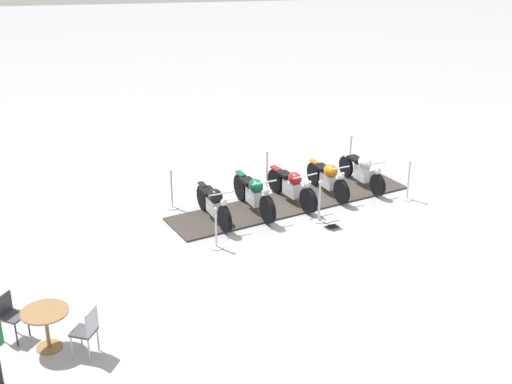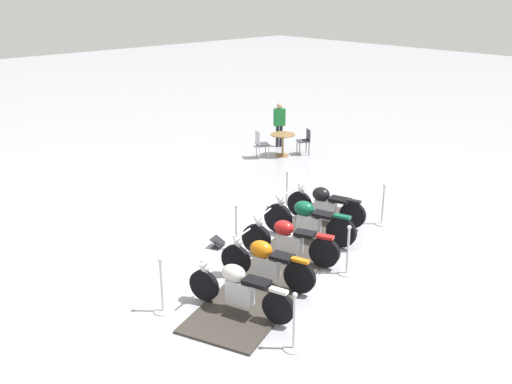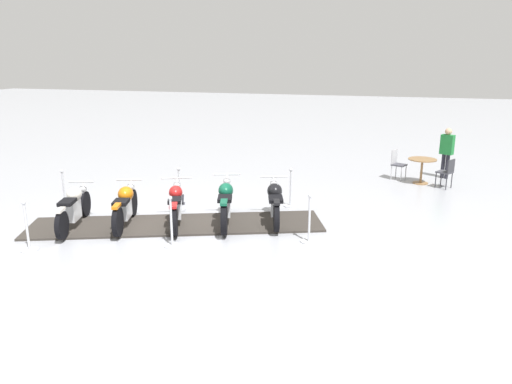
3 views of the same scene
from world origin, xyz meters
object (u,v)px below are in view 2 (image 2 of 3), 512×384
Objects in this scene: motorcycle_forest at (308,219)px; motorcycle_maroon at (288,240)px; stanchion_right_mid at (236,234)px; stanchion_right_front at (287,196)px; stanchion_right_rear at (162,295)px; motorcycle_cream at (238,287)px; info_placard at (218,244)px; stanchion_left_mid at (347,259)px; stanchion_left_rear at (294,332)px; cafe_table at (283,139)px; cafe_chair_near_table at (305,140)px; cafe_chair_across_table at (261,142)px; motorcycle_black at (325,204)px; motorcycle_copper at (265,261)px; stanchion_left_front at (382,212)px; bystander_person at (279,121)px.

motorcycle_forest reaches higher than motorcycle_maroon.
stanchion_right_front is (2.73, 1.05, -0.08)m from stanchion_right_mid.
stanchion_right_rear is at bearing -159.06° from stanchion_right_mid.
motorcycle_maroon is at bearing -86.65° from motorcycle_cream.
stanchion_left_mid is at bearing -88.50° from info_placard.
cafe_table is at bearing 45.43° from stanchion_left_rear.
stanchion_left_mid is at bearing 78.99° from cafe_chair_near_table.
cafe_chair_across_table is at bearing 49.44° from stanchion_left_rear.
motorcycle_forest is 4.30m from stanchion_right_rear.
motorcycle_black reaches higher than motorcycle_cream.
motorcycle_forest is 1.75m from stanchion_right_mid.
motorcycle_black is 1.00× the size of motorcycle_copper.
stanchion_left_rear is at bearing 160.24° from motorcycle_cream.
motorcycle_copper is (-2.19, -0.83, -0.01)m from motorcycle_forest.
stanchion_left_mid reaches higher than cafe_table.
motorcycle_copper is 4.32m from stanchion_left_front.
stanchion_right_rear reaches higher than stanchion_right_front.
cafe_chair_across_table is at bearing 17.73° from info_placard.
motorcycle_forest is 1.17m from motorcycle_maroon.
motorcycle_forest is 2.34m from motorcycle_copper.
motorcycle_copper is 0.96× the size of motorcycle_cream.
cafe_table is (4.60, 5.35, 0.05)m from motorcycle_forest.
stanchion_right_front reaches higher than motorcycle_copper.
cafe_table is (5.70, 5.77, 0.09)m from motorcycle_maroon.
cafe_table is (7.89, 6.60, 0.06)m from motorcycle_cream.
stanchion_left_mid is (-2.73, -1.05, 0.01)m from stanchion_left_front.
motorcycle_forest is at bearing -130.72° from cafe_table.
stanchion_left_front reaches higher than motorcycle_cream.
bystander_person is (6.46, 6.70, 0.48)m from motorcycle_maroon.
stanchion_right_front is at bearing 62.93° from stanchion_left_mid.
motorcycle_copper is 1.83× the size of stanchion_right_mid.
motorcycle_cream is 5.50× the size of info_placard.
motorcycle_maroon is at bearing 94.19° from motorcycle_forest.
bystander_person is at bearing -65.70° from motorcycle_maroon.
stanchion_left_mid is 1.28× the size of cafe_table.
stanchion_left_front is at bearing 2.35° from bystander_person.
motorcycle_maroon is at bearing -16.44° from bystander_person.
stanchion_right_front is 5.85m from stanchion_right_rear.
motorcycle_black is 2.71m from stanchion_left_mid.
motorcycle_black is at bearing -7.78° from stanchion_right_mid.
stanchion_right_front is at bearing 20.94° from stanchion_right_mid.
motorcycle_cream is 5.44m from stanchion_left_front.
stanchion_left_mid is (-1.71, -2.10, -0.19)m from motorcycle_black.
stanchion_right_rear is (-5.38, -0.68, -0.19)m from motorcycle_black.
motorcycle_forest is 7.24m from cafe_chair_near_table.
motorcycle_cream is 2.49× the size of cafe_table.
cafe_chair_near_table is 1.42m from bystander_person.
cafe_table is at bearing 0.00° from cafe_chair_across_table.
motorcycle_copper is at bearing -86.43° from motorcycle_cream.
bystander_person is at bearing 34.12° from stanchion_right_rear.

